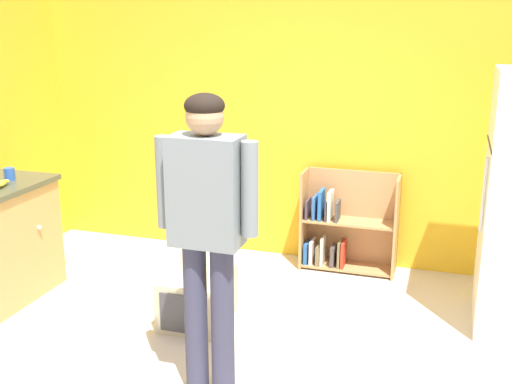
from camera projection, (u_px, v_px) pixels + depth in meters
back_wall at (326, 108)px, 5.28m from camera, size 5.20×0.06×2.70m
bookshelf at (343, 228)px, 5.31m from camera, size 0.80×0.28×0.85m
standing_person at (207, 222)px, 3.31m from camera, size 0.57×0.22×1.73m
pet_carrier at (198, 297)px, 4.41m from camera, size 0.42×0.55×0.36m
banana_bunch at (2, 183)px, 4.54m from camera, size 0.12×0.16×0.04m
blue_cup at (9, 174)px, 4.72m from camera, size 0.08×0.08×0.09m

